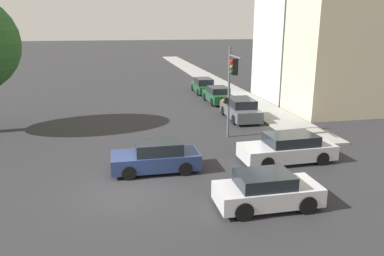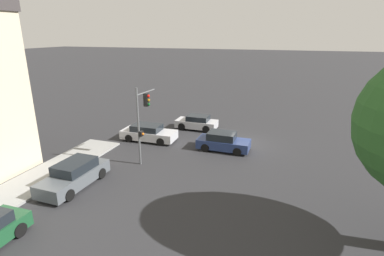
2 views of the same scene
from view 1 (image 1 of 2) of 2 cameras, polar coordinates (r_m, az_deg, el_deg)
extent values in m
plane|color=#28282B|center=(15.98, -9.62, -9.49)|extent=(300.00, 300.00, 0.00)
cube|color=gray|center=(50.01, 1.75, 7.95)|extent=(2.94, 60.00, 0.13)
cube|color=beige|center=(30.60, 21.18, 11.52)|extent=(6.09, 5.12, 10.17)
cube|color=#ADBCB2|center=(35.88, 15.81, 12.89)|extent=(6.01, 6.57, 10.75)
cylinder|color=#515456|center=(22.47, 5.63, 5.32)|extent=(0.14, 0.14, 5.47)
cylinder|color=#515456|center=(21.05, 6.60, 10.73)|extent=(0.22, 2.36, 0.10)
cube|color=black|center=(21.10, 6.55, 9.24)|extent=(0.32, 0.32, 0.90)
sphere|color=red|center=(21.02, 6.07, 10.06)|extent=(0.20, 0.20, 0.20)
sphere|color=#99660F|center=(21.06, 6.05, 9.24)|extent=(0.20, 0.20, 0.20)
sphere|color=#0F511E|center=(21.09, 6.02, 8.43)|extent=(0.20, 0.20, 0.20)
cube|color=black|center=(22.51, 5.16, 4.23)|extent=(0.24, 0.36, 0.35)
sphere|color=orange|center=(22.48, 4.81, 4.22)|extent=(0.18, 0.18, 0.18)
cube|color=#B7B7BC|center=(14.60, 11.41, -9.77)|extent=(3.93, 1.75, 0.69)
cube|color=black|center=(14.30, 10.96, -7.70)|extent=(2.04, 1.54, 0.49)
cylinder|color=black|center=(15.83, 14.33, -8.63)|extent=(0.70, 0.22, 0.70)
cylinder|color=black|center=(14.53, 17.15, -11.13)|extent=(0.70, 0.22, 0.70)
cylinder|color=black|center=(14.97, 5.80, -9.65)|extent=(0.70, 0.22, 0.70)
cylinder|color=black|center=(13.59, 7.89, -12.48)|extent=(0.70, 0.22, 0.70)
cube|color=#B7B7BC|center=(19.44, 14.23, -3.42)|extent=(4.75, 2.04, 0.71)
cube|color=black|center=(19.34, 14.84, -1.66)|extent=(2.49, 1.75, 0.51)
cylinder|color=black|center=(18.13, 11.39, -5.33)|extent=(0.68, 0.24, 0.67)
cylinder|color=black|center=(19.67, 9.22, -3.54)|extent=(0.68, 0.24, 0.67)
cylinder|color=black|center=(19.49, 19.21, -4.42)|extent=(0.68, 0.24, 0.67)
cylinder|color=black|center=(20.93, 16.61, -2.83)|extent=(0.68, 0.24, 0.67)
cube|color=navy|center=(17.73, -5.59, -4.88)|extent=(4.11, 1.81, 0.71)
cube|color=black|center=(17.54, -5.11, -2.89)|extent=(2.14, 1.58, 0.57)
cylinder|color=black|center=(16.96, -9.57, -6.76)|extent=(0.65, 0.22, 0.65)
cylinder|color=black|center=(18.52, -9.77, -4.83)|extent=(0.65, 0.22, 0.65)
cylinder|color=black|center=(17.20, -1.04, -6.22)|extent=(0.65, 0.22, 0.65)
cylinder|color=black|center=(18.74, -1.96, -4.35)|extent=(0.65, 0.22, 0.65)
cube|color=#4C5156|center=(27.48, 7.35, 2.56)|extent=(1.96, 4.70, 0.78)
cube|color=black|center=(27.16, 7.52, 3.86)|extent=(1.68, 2.46, 0.58)
cylinder|color=black|center=(28.64, 4.81, 2.68)|extent=(0.24, 0.68, 0.68)
cylinder|color=black|center=(29.14, 8.11, 2.80)|extent=(0.24, 0.68, 0.68)
cylinder|color=black|center=(25.95, 6.47, 1.27)|extent=(0.24, 0.68, 0.68)
cylinder|color=black|center=(26.49, 10.07, 1.43)|extent=(0.24, 0.68, 0.68)
cube|color=#194728|center=(33.05, 3.93, 4.80)|extent=(1.83, 4.03, 0.72)
cube|color=black|center=(32.78, 4.03, 5.81)|extent=(1.59, 2.11, 0.52)
cylinder|color=black|center=(34.03, 1.99, 4.78)|extent=(0.23, 0.67, 0.67)
cylinder|color=black|center=(34.49, 4.64, 4.88)|extent=(0.23, 0.67, 0.67)
cylinder|color=black|center=(31.69, 3.14, 3.96)|extent=(0.23, 0.67, 0.67)
cylinder|color=black|center=(32.18, 5.97, 4.08)|extent=(0.23, 0.67, 0.67)
cube|color=#194728|center=(37.94, 1.73, 6.17)|extent=(1.82, 4.64, 0.65)
cube|color=black|center=(37.67, 1.80, 7.10)|extent=(1.57, 2.42, 0.64)
cylinder|color=black|center=(39.19, 0.11, 6.22)|extent=(0.23, 0.66, 0.65)
cylinder|color=black|center=(39.52, 2.43, 6.29)|extent=(0.23, 0.66, 0.65)
cylinder|color=black|center=(36.43, 0.96, 5.50)|extent=(0.23, 0.66, 0.65)
cylinder|color=black|center=(36.79, 3.44, 5.57)|extent=(0.23, 0.66, 0.65)
camera|label=2|loc=(38.56, -17.44, 18.20)|focal=28.00mm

